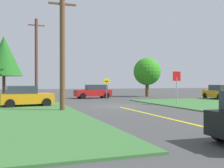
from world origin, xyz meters
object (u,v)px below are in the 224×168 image
(stop_sign, at_px, (177,81))
(direction_sign, at_px, (107,86))
(utility_pole_near, at_px, (62,52))
(car_on_crossroad, at_px, (220,92))
(parked_car_near_building, at_px, (25,96))
(pine_tree_center, at_px, (4,56))
(car_approaching_junction, at_px, (94,91))
(oak_tree_left, at_px, (147,72))
(utility_pole_mid, at_px, (36,58))

(stop_sign, bearing_deg, direction_sign, -74.07)
(stop_sign, relative_size, direction_sign, 1.13)
(utility_pole_near, bearing_deg, car_on_crossroad, 19.51)
(parked_car_near_building, height_order, pine_tree_center, pine_tree_center)
(direction_sign, distance_m, pine_tree_center, 13.78)
(car_approaching_junction, relative_size, pine_tree_center, 0.57)
(car_approaching_junction, height_order, parked_car_near_building, same)
(car_approaching_junction, bearing_deg, oak_tree_left, -174.34)
(utility_pole_mid, xyz_separation_m, direction_sign, (7.03, -3.71, -3.05))
(utility_pole_mid, height_order, direction_sign, utility_pole_mid)
(car_on_crossroad, distance_m, utility_pole_mid, 20.74)
(direction_sign, distance_m, oak_tree_left, 8.90)
(car_approaching_junction, xyz_separation_m, utility_pole_near, (-5.94, -13.64, 3.09))
(stop_sign, bearing_deg, oak_tree_left, -113.15)
(direction_sign, bearing_deg, car_on_crossroad, -15.75)
(car_on_crossroad, bearing_deg, utility_pole_near, 119.60)
(car_approaching_junction, distance_m, parked_car_near_building, 12.45)
(car_on_crossroad, distance_m, utility_pole_near, 19.78)
(car_approaching_junction, xyz_separation_m, pine_tree_center, (-10.19, 4.35, 4.31))
(stop_sign, xyz_separation_m, direction_sign, (-3.43, 8.23, -0.45))
(parked_car_near_building, xyz_separation_m, direction_sign, (8.54, 5.70, 0.73))
(direction_sign, xyz_separation_m, pine_tree_center, (-10.58, 8.07, 3.58))
(direction_sign, xyz_separation_m, oak_tree_left, (7.28, 4.80, 1.80))
(car_on_crossroad, relative_size, pine_tree_center, 0.62)
(utility_pole_near, height_order, direction_sign, utility_pole_near)
(utility_pole_mid, relative_size, direction_sign, 3.65)
(direction_sign, height_order, pine_tree_center, pine_tree_center)
(car_on_crossroad, bearing_deg, pine_tree_center, 73.24)
(car_on_crossroad, distance_m, oak_tree_left, 9.84)
(utility_pole_near, distance_m, pine_tree_center, 18.53)
(car_approaching_junction, xyz_separation_m, direction_sign, (0.40, -3.71, 0.73))
(stop_sign, distance_m, direction_sign, 8.93)
(car_approaching_junction, relative_size, oak_tree_left, 0.84)
(car_approaching_junction, height_order, pine_tree_center, pine_tree_center)
(pine_tree_center, bearing_deg, parked_car_near_building, -81.56)
(direction_sign, bearing_deg, utility_pole_near, -122.54)
(oak_tree_left, bearing_deg, utility_pole_mid, -175.65)
(stop_sign, xyz_separation_m, oak_tree_left, (3.85, 13.03, 1.35))
(stop_sign, bearing_deg, car_on_crossroad, -157.55)
(car_approaching_junction, xyz_separation_m, utility_pole_mid, (-6.64, -0.00, 3.78))
(car_approaching_junction, height_order, oak_tree_left, oak_tree_left)
(utility_pole_near, relative_size, oak_tree_left, 1.47)
(stop_sign, relative_size, utility_pole_near, 0.37)
(car_on_crossroad, xyz_separation_m, parked_car_near_building, (-20.62, -2.29, -0.00))
(car_approaching_junction, height_order, utility_pole_near, utility_pole_near)
(car_approaching_junction, bearing_deg, stop_sign, 105.36)
(stop_sign, distance_m, car_on_crossroad, 9.97)
(utility_pole_mid, bearing_deg, stop_sign, -48.77)
(parked_car_near_building, height_order, utility_pole_near, utility_pole_near)
(car_approaching_junction, distance_m, car_on_crossroad, 14.36)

